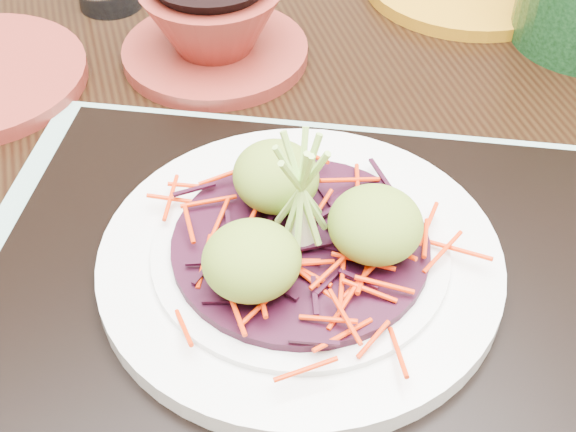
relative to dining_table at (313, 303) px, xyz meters
name	(u,v)px	position (x,y,z in m)	size (l,w,h in m)	color
dining_table	(313,303)	(0.00, 0.00, 0.00)	(1.36, 0.99, 0.80)	black
placemat	(300,288)	(-0.04, -0.07, 0.11)	(0.43, 0.34, 0.00)	#7FA490
serving_tray	(300,277)	(-0.04, -0.07, 0.12)	(0.38, 0.28, 0.02)	black
white_plate	(300,259)	(-0.04, -0.07, 0.13)	(0.25, 0.25, 0.02)	silver
cabbage_bed	(300,245)	(-0.04, -0.07, 0.15)	(0.15, 0.15, 0.01)	black
carrot_julienne	(301,236)	(-0.04, -0.07, 0.15)	(0.19, 0.19, 0.01)	red
guacamole_scoops	(301,219)	(-0.04, -0.07, 0.17)	(0.13, 0.12, 0.04)	olive
scallion_garnish	(301,194)	(-0.04, -0.07, 0.19)	(0.06, 0.06, 0.08)	#99CC51
terracotta_bowl_set	(214,27)	(-0.01, 0.21, 0.14)	(0.19, 0.19, 0.07)	maroon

